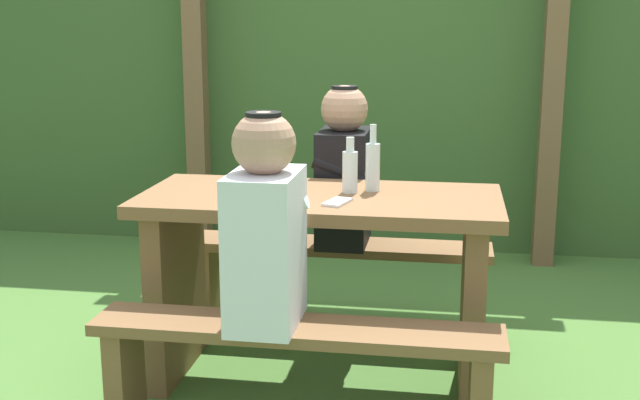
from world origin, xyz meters
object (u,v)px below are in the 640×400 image
Objects in this scene: drinking_glass at (255,182)px; bottle_right at (350,170)px; bench_near at (296,359)px; bench_far at (338,268)px; bottle_left at (373,165)px; person_white_shirt at (265,228)px; picnic_table at (320,257)px; cell_phone at (337,202)px; person_black_coat at (344,172)px.

bottle_right reaches higher than drinking_glass.
drinking_glass is (-0.26, 0.49, 0.51)m from bench_near.
bench_far is at bearing 90.00° from bench_near.
drinking_glass is 0.47m from bottle_left.
person_white_shirt is at bearing -72.45° from drinking_glass.
drinking_glass reaches higher than picnic_table.
drinking_glass is at bearing 107.55° from person_white_shirt.
cell_phone is (-0.02, -0.20, -0.09)m from bottle_right.
bottle_left is (0.19, 0.62, 0.57)m from bench_near.
picnic_table is at bearing 4.73° from drinking_glass.
person_white_shirt is 2.71× the size of bottle_left.
bottle_left is at bearing 64.30° from person_white_shirt.
bottle_left is at bearing -64.79° from bench_far.
person_black_coat is at bearing 87.05° from picnic_table.
person_white_shirt is 7.53× the size of drinking_glass.
person_white_shirt reaches higher than bench_near.
drinking_glass is 0.37m from cell_phone.
bench_near is 0.86m from bottle_left.
bench_far is at bearing 64.54° from drinking_glass.
cell_phone is at bearing 63.19° from person_white_shirt.
person_white_shirt reaches higher than bottle_right.
bench_near is 0.75m from drinking_glass.
bottle_left is at bearing -67.69° from person_black_coat.
picnic_table reaches higher than bench_far.
bottle_right is at bearing -76.51° from bench_far.
bench_near is (0.00, -0.51, -0.21)m from picnic_table.
bottle_right is at bearing 69.77° from person_white_shirt.
bottle_left is 0.28m from cell_phone.
bench_far is 0.78m from drinking_glass.
person_black_coat is at bearing 110.89° from cell_phone.
bench_far is 5.27× the size of bottle_left.
bottle_right is (0.21, 0.57, 0.10)m from person_white_shirt.
cell_phone is at bearing -84.60° from person_black_coat.
bench_near is 6.38× the size of bottle_right.
person_black_coat reaches higher than cell_phone.
person_black_coat is at bearing 62.14° from drinking_glass.
picnic_table is at bearing -90.00° from bench_far.
person_black_coat is 3.28× the size of bottle_right.
bench_far is 0.73m from bottle_left.
person_white_shirt and person_black_coat have the same top height.
bench_far is at bearing 90.00° from picnic_table.
bench_far is at bearing 113.14° from cell_phone.
cell_phone is (-0.11, -0.24, -0.10)m from bottle_left.
picnic_table is at bearing 90.00° from bench_near.
bench_near is 1.95× the size of person_black_coat.
cell_phone reaches higher than picnic_table.
bottle_right reaches higher than bench_far.
person_black_coat reaches higher than picnic_table.
person_white_shirt is at bearing -115.70° from bottle_left.
person_black_coat is (0.03, 1.03, 0.46)m from bench_near.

